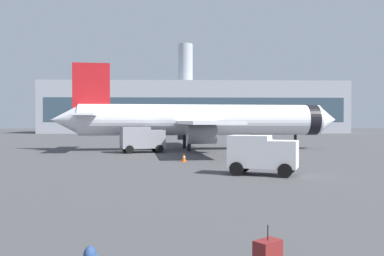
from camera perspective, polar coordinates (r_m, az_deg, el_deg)
name	(u,v)px	position (r m, az deg, el deg)	size (l,w,h in m)	color
airplane_at_gate	(201,120)	(52.67, 1.19, 1.06)	(35.77, 32.32, 10.50)	white
service_truck	(142,138)	(48.09, -6.73, -1.38)	(5.24, 3.67, 2.90)	gray
cargo_van	(262,153)	(28.34, 9.36, -3.31)	(4.82, 3.59, 2.60)	white
safety_cone_near	(242,143)	(61.36, 6.76, -2.03)	(0.44, 0.44, 0.77)	#F2590C
safety_cone_mid	(184,158)	(37.06, -1.08, -3.99)	(0.44, 0.44, 0.74)	#F2590C
safety_cone_far	(160,144)	(59.64, -4.37, -2.17)	(0.44, 0.44, 0.65)	#F2590C
rolling_suitcase	(268,255)	(10.58, 10.11, -16.40)	(0.75, 0.71, 1.10)	maroon
traveller_backpack	(91,256)	(11.16, -13.42, -16.33)	(0.36, 0.40, 0.48)	navy
terminal_building	(194,108)	(130.57, 0.25, 2.75)	(89.50, 20.59, 27.15)	#9EA3AD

